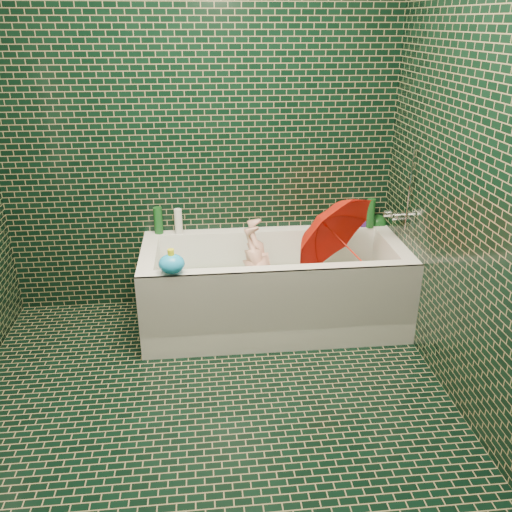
{
  "coord_description": "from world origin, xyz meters",
  "views": [
    {
      "loc": [
        -0.0,
        -2.15,
        1.89
      ],
      "look_at": [
        0.31,
        0.82,
        0.58
      ],
      "focal_mm": 38.0,
      "sensor_mm": 36.0,
      "label": 1
    }
  ],
  "objects": [
    {
      "name": "floor",
      "position": [
        0.0,
        0.0,
        0.0
      ],
      "size": [
        2.8,
        2.8,
        0.0
      ],
      "primitive_type": "plane",
      "color": "black",
      "rests_on": "ground"
    },
    {
      "name": "wall_back",
      "position": [
        0.0,
        1.4,
        1.25
      ],
      "size": [
        2.8,
        0.0,
        2.8
      ],
      "primitive_type": "plane",
      "rotation": [
        1.57,
        0.0,
        0.0
      ],
      "color": "black",
      "rests_on": "floor"
    },
    {
      "name": "wall_front",
      "position": [
        0.0,
        -1.4,
        1.25
      ],
      "size": [
        2.8,
        0.0,
        2.8
      ],
      "primitive_type": "plane",
      "rotation": [
        -1.57,
        0.0,
        0.0
      ],
      "color": "black",
      "rests_on": "floor"
    },
    {
      "name": "wall_right",
      "position": [
        1.3,
        0.0,
        1.25
      ],
      "size": [
        0.0,
        2.8,
        2.8
      ],
      "primitive_type": "plane",
      "rotation": [
        1.57,
        0.0,
        -1.57
      ],
      "color": "black",
      "rests_on": "floor"
    },
    {
      "name": "bathtub",
      "position": [
        0.45,
        1.01,
        0.21
      ],
      "size": [
        1.7,
        0.75,
        0.55
      ],
      "color": "white",
      "rests_on": "floor"
    },
    {
      "name": "bath_mat",
      "position": [
        0.45,
        1.02,
        0.16
      ],
      "size": [
        1.35,
        0.47,
        0.01
      ],
      "primitive_type": "cube",
      "color": "green",
      "rests_on": "bathtub"
    },
    {
      "name": "water",
      "position": [
        0.45,
        1.02,
        0.3
      ],
      "size": [
        1.48,
        0.53,
        0.0
      ],
      "primitive_type": "cube",
      "color": "silver",
      "rests_on": "bathtub"
    },
    {
      "name": "faucet",
      "position": [
        1.26,
        1.02,
        0.77
      ],
      "size": [
        0.18,
        0.19,
        0.55
      ],
      "color": "silver",
      "rests_on": "wall_right"
    },
    {
      "name": "child",
      "position": [
        0.39,
        1.0,
        0.31
      ],
      "size": [
        0.9,
        0.53,
        0.37
      ],
      "primitive_type": "imported",
      "rotation": [
        -1.35,
        0.0,
        -1.86
      ],
      "color": "tan",
      "rests_on": "bathtub"
    },
    {
      "name": "umbrella",
      "position": [
        0.89,
        0.96,
        0.58
      ],
      "size": [
        0.87,
        0.94,
        0.92
      ],
      "primitive_type": "imported",
      "rotation": [
        0.53,
        -0.42,
        0.41
      ],
      "color": "red",
      "rests_on": "bathtub"
    },
    {
      "name": "soap_bottle_a",
      "position": [
        1.21,
        1.37,
        0.55
      ],
      "size": [
        0.11,
        0.11,
        0.23
      ],
      "primitive_type": "imported",
      "rotation": [
        0.0,
        0.0,
        0.29
      ],
      "color": "white",
      "rests_on": "bathtub"
    },
    {
      "name": "soap_bottle_b",
      "position": [
        1.15,
        1.31,
        0.55
      ],
      "size": [
        0.08,
        0.09,
        0.18
      ],
      "primitive_type": "imported",
      "rotation": [
        0.0,
        0.0,
        -0.04
      ],
      "color": "#421F77",
      "rests_on": "bathtub"
    },
    {
      "name": "soap_bottle_c",
      "position": [
        1.25,
        1.32,
        0.55
      ],
      "size": [
        0.14,
        0.14,
        0.17
      ],
      "primitive_type": "imported",
      "rotation": [
        0.0,
        0.0,
        0.03
      ],
      "color": "#14461A",
      "rests_on": "bathtub"
    },
    {
      "name": "bottle_right_tall",
      "position": [
        1.17,
        1.32,
        0.65
      ],
      "size": [
        0.07,
        0.07,
        0.21
      ],
      "primitive_type": "cylinder",
      "rotation": [
        0.0,
        0.0,
        0.4
      ],
      "color": "#14461A",
      "rests_on": "bathtub"
    },
    {
      "name": "bottle_right_pump",
      "position": [
        1.16,
        1.35,
        0.65
      ],
      "size": [
        0.07,
        0.07,
        0.2
      ],
      "primitive_type": "cylinder",
      "rotation": [
        0.0,
        0.0,
        -0.4
      ],
      "color": "silver",
      "rests_on": "bathtub"
    },
    {
      "name": "bottle_left_tall",
      "position": [
        -0.3,
        1.35,
        0.64
      ],
      "size": [
        0.07,
        0.07,
        0.18
      ],
      "primitive_type": "cylinder",
      "rotation": [
        0.0,
        0.0,
        0.19
      ],
      "color": "#14461A",
      "rests_on": "bathtub"
    },
    {
      "name": "bottle_left_short",
      "position": [
        -0.16,
        1.33,
        0.64
      ],
      "size": [
        0.07,
        0.07,
        0.17
      ],
      "primitive_type": "cylinder",
      "rotation": [
        0.0,
        0.0,
        0.4
      ],
      "color": "white",
      "rests_on": "bathtub"
    },
    {
      "name": "rubber_duck",
      "position": [
        0.94,
        1.32,
        0.59
      ],
      "size": [
        0.11,
        0.08,
        0.09
      ],
      "rotation": [
        0.0,
        0.0,
        0.28
      ],
      "color": "yellow",
      "rests_on": "bathtub"
    },
    {
      "name": "bath_toy",
      "position": [
        -0.19,
        0.69,
        0.61
      ],
      "size": [
        0.18,
        0.16,
        0.15
      ],
      "rotation": [
        0.0,
        0.0,
        0.25
      ],
      "color": "#1A9CF1",
      "rests_on": "bathtub"
    }
  ]
}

